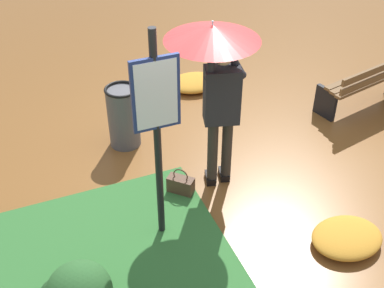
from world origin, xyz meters
TOP-DOWN VIEW (x-y plane):
  - ground_plane at (0.00, 0.00)m, footprint 18.00×18.00m
  - person_with_umbrella at (0.09, 0.28)m, footprint 0.96×0.96m
  - info_sign_post at (0.93, 0.82)m, footprint 0.44×0.07m
  - handbag at (0.52, 0.33)m, footprint 0.31×0.31m
  - park_bench at (-2.61, -0.42)m, footprint 1.41×0.65m
  - trash_bin at (0.83, -0.89)m, footprint 0.42×0.42m
  - leaf_pile_near_person at (-0.57, -1.92)m, footprint 0.77×0.62m
  - leaf_pile_by_bench at (-0.78, 1.68)m, footprint 0.76×0.61m

SIDE VIEW (x-z plane):
  - ground_plane at x=0.00m, z-range 0.00..0.00m
  - leaf_pile_by_bench at x=-0.78m, z-range 0.00..0.17m
  - leaf_pile_near_person at x=-0.57m, z-range 0.00..0.17m
  - handbag at x=0.52m, z-range -0.06..0.31m
  - park_bench at x=-2.61m, z-range 0.03..0.78m
  - trash_bin at x=0.83m, z-range 0.00..0.84m
  - info_sign_post at x=0.93m, z-range 0.29..2.59m
  - person_with_umbrella at x=0.09m, z-range 0.53..2.57m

